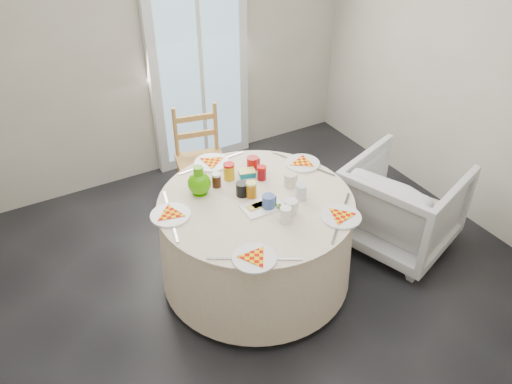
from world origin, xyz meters
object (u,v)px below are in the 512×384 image
armchair (403,204)px  green_pitcher (199,176)px  wooden_chair (202,161)px  table (256,240)px

armchair → green_pitcher: bearing=53.2°
wooden_chair → armchair: bearing=-35.4°
wooden_chair → green_pitcher: bearing=-102.3°
wooden_chair → green_pitcher: 0.95m
table → armchair: size_ratio=1.69×
table → armchair: bearing=-10.0°
wooden_chair → armchair: (1.17, -1.27, -0.08)m
armchair → wooden_chair: bearing=23.6°
table → wooden_chair: size_ratio=1.50×
green_pitcher → table: bearing=-27.8°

